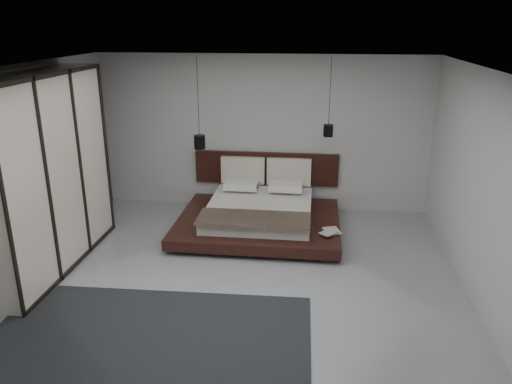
# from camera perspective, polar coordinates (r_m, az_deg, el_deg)

# --- Properties ---
(floor) EXTENTS (6.00, 6.00, 0.00)m
(floor) POSITION_cam_1_polar(r_m,az_deg,el_deg) (6.81, -2.16, -10.36)
(floor) COLOR gray
(floor) RESTS_ON ground
(ceiling) EXTENTS (6.00, 6.00, 0.00)m
(ceiling) POSITION_cam_1_polar(r_m,az_deg,el_deg) (5.96, -2.50, 13.81)
(ceiling) COLOR white
(ceiling) RESTS_ON wall_back
(wall_back) EXTENTS (6.00, 0.00, 6.00)m
(wall_back) POSITION_cam_1_polar(r_m,az_deg,el_deg) (9.12, 0.72, 6.73)
(wall_back) COLOR #B2B2AF
(wall_back) RESTS_ON floor
(wall_front) EXTENTS (6.00, 0.00, 6.00)m
(wall_front) POSITION_cam_1_polar(r_m,az_deg,el_deg) (3.59, -10.25, -14.06)
(wall_front) COLOR #B2B2AF
(wall_front) RESTS_ON floor
(wall_left) EXTENTS (0.00, 6.00, 6.00)m
(wall_left) POSITION_cam_1_polar(r_m,az_deg,el_deg) (7.34, -26.13, 1.70)
(wall_left) COLOR #B2B2AF
(wall_left) RESTS_ON floor
(wall_right) EXTENTS (0.00, 6.00, 6.00)m
(wall_right) POSITION_cam_1_polar(r_m,az_deg,el_deg) (6.49, 24.82, -0.18)
(wall_right) COLOR #B2B2AF
(wall_right) RESTS_ON floor
(lattice_screen) EXTENTS (0.05, 0.90, 2.60)m
(lattice_screen) POSITION_cam_1_polar(r_m,az_deg,el_deg) (9.41, -17.92, 5.57)
(lattice_screen) COLOR black
(lattice_screen) RESTS_ON floor
(bed) EXTENTS (2.65, 2.34, 1.05)m
(bed) POSITION_cam_1_polar(r_m,az_deg,el_deg) (8.40, 0.43, -2.36)
(bed) COLOR black
(bed) RESTS_ON floor
(book_lower) EXTENTS (0.31, 0.36, 0.03)m
(book_lower) POSITION_cam_1_polar(r_m,az_deg,el_deg) (7.77, 7.89, -4.52)
(book_lower) COLOR #99724C
(book_lower) RESTS_ON bed
(book_upper) EXTENTS (0.31, 0.32, 0.02)m
(book_upper) POSITION_cam_1_polar(r_m,az_deg,el_deg) (7.74, 7.76, -4.43)
(book_upper) COLOR #99724C
(book_upper) RESTS_ON book_lower
(pendant_left) EXTENTS (0.19, 0.19, 1.55)m
(pendant_left) POSITION_cam_1_polar(r_m,az_deg,el_deg) (8.64, -6.46, 5.73)
(pendant_left) COLOR black
(pendant_left) RESTS_ON ceiling
(pendant_right) EXTENTS (0.16, 0.16, 1.27)m
(pendant_right) POSITION_cam_1_polar(r_m,az_deg,el_deg) (8.35, 8.26, 7.00)
(pendant_right) COLOR black
(pendant_right) RESTS_ON ceiling
(wardrobe) EXTENTS (0.65, 2.77, 2.72)m
(wardrobe) POSITION_cam_1_polar(r_m,az_deg,el_deg) (7.38, -23.17, 1.89)
(wardrobe) COLOR beige
(wardrobe) RESTS_ON floor
(rug) EXTENTS (3.66, 2.66, 0.02)m
(rug) POSITION_cam_1_polar(r_m,az_deg,el_deg) (5.67, -13.07, -17.55)
(rug) COLOR black
(rug) RESTS_ON floor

